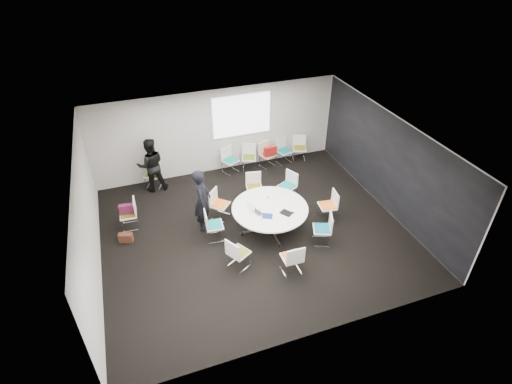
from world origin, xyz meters
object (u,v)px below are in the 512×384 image
object	(u,v)px
chair_back_a	(230,165)
chair_back_c	(267,159)
chair_ring_a	(327,211)
chair_ring_e	(214,230)
chair_ring_b	(287,191)
brown_bag	(126,238)
chair_back_b	(249,162)
chair_back_d	(284,155)
chair_ring_h	(322,234)
conference_table	(270,214)
chair_ring_c	(254,192)
chair_spare_left	(130,219)
chair_back_e	(299,153)
laptop	(258,211)
maroon_bag	(127,209)
chair_ring_d	(220,209)
chair_person_back	(153,179)
person_main	(202,200)
chair_ring_g	(292,263)
chair_ring_f	(238,258)
person_back	(151,165)
cup	(268,196)

from	to	relation	value
chair_back_a	chair_back_c	world-z (taller)	same
chair_ring_a	chair_ring_e	distance (m)	3.23
chair_ring_b	brown_bag	world-z (taller)	chair_ring_b
chair_back_b	chair_back_d	bearing A→B (deg)	-159.76
chair_ring_e	chair_back_b	xyz separation A→B (m)	(2.00, 3.05, 0.00)
chair_ring_b	chair_ring_h	size ratio (longest dim) A/B	1.00
conference_table	chair_ring_c	world-z (taller)	chair_ring_c
chair_back_a	chair_spare_left	world-z (taller)	same
chair_back_a	chair_back_e	bearing A→B (deg)	155.87
chair_back_d	laptop	bearing A→B (deg)	42.28
chair_ring_b	maroon_bag	size ratio (longest dim) A/B	2.20
chair_ring_d	chair_ring_e	xyz separation A→B (m)	(-0.39, -0.83, 0.00)
chair_back_d	chair_person_back	distance (m)	4.48
maroon_bag	chair_ring_h	bearing A→B (deg)	-26.34
chair_ring_d	chair_back_e	size ratio (longest dim) A/B	1.00
chair_ring_b	person_main	distance (m)	2.80
chair_ring_d	chair_ring_g	distance (m)	2.83
chair_ring_e	chair_ring_f	distance (m)	1.25
chair_ring_b	maroon_bag	xyz separation A→B (m)	(-4.62, 0.19, 0.34)
chair_back_d	conference_table	bearing A→B (deg)	46.43
chair_ring_a	chair_spare_left	size ratio (longest dim) A/B	1.00
chair_ring_b	person_back	world-z (taller)	person_back
chair_ring_f	chair_ring_h	world-z (taller)	same
chair_ring_d	maroon_bag	world-z (taller)	chair_ring_d
chair_ring_a	chair_ring_h	size ratio (longest dim) A/B	1.00
chair_ring_h	person_main	bearing A→B (deg)	80.72
chair_ring_c	chair_back_d	bearing A→B (deg)	-124.11
chair_back_a	chair_back_e	xyz separation A→B (m)	(2.52, 0.00, 0.00)
chair_ring_g	person_back	distance (m)	5.43
cup	brown_bag	distance (m)	3.95
chair_person_back	brown_bag	distance (m)	2.64
chair_back_a	chair_back_b	world-z (taller)	same
person_back	chair_spare_left	bearing A→B (deg)	62.58
chair_back_a	chair_back_d	world-z (taller)	same
chair_back_a	chair_spare_left	bearing A→B (deg)	4.25
brown_bag	chair_ring_b	bearing A→B (deg)	4.45
chair_person_back	person_back	size ratio (longest dim) A/B	0.51
chair_ring_b	brown_bag	xyz separation A→B (m)	(-4.79, -0.37, -0.16)
chair_ring_f	chair_back_d	size ratio (longest dim) A/B	1.00
chair_ring_h	chair_person_back	bearing A→B (deg)	63.98
chair_ring_f	chair_ring_b	bearing A→B (deg)	104.73
chair_ring_f	chair_person_back	size ratio (longest dim) A/B	1.00
chair_ring_d	person_back	bearing A→B (deg)	-100.63
maroon_bag	chair_ring_b	bearing A→B (deg)	-2.37
chair_ring_c	cup	size ratio (longest dim) A/B	9.78
chair_back_e	chair_spare_left	xyz separation A→B (m)	(-5.94, -1.85, 0.00)
chair_ring_g	laptop	xyz separation A→B (m)	(-0.27, 1.62, 0.47)
chair_ring_b	chair_ring_g	distance (m)	3.05
conference_table	chair_ring_g	world-z (taller)	chair_ring_g
chair_ring_f	person_main	size ratio (longest dim) A/B	0.48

